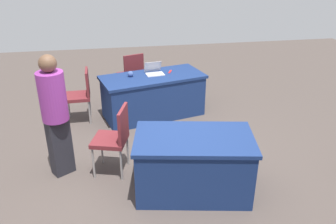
# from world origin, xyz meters

# --- Properties ---
(ground_plane) EXTENTS (14.40, 14.40, 0.00)m
(ground_plane) POSITION_xyz_m (0.00, 0.00, 0.00)
(ground_plane) COLOR #4C423D
(table_foreground) EXTENTS (1.98, 1.24, 0.77)m
(table_foreground) POSITION_xyz_m (-0.07, -2.05, 0.39)
(table_foreground) COLOR navy
(table_foreground) RESTS_ON ground
(table_mid_left) EXTENTS (1.58, 1.10, 0.77)m
(table_mid_left) POSITION_xyz_m (-0.26, 0.27, 0.39)
(table_mid_left) COLOR navy
(table_mid_left) RESTS_ON ground
(chair_near_front) EXTENTS (0.55, 0.55, 0.98)m
(chair_near_front) POSITION_xyz_m (0.68, -0.30, 0.57)
(chair_near_front) COLOR #9E9993
(chair_near_front) RESTS_ON ground
(chair_tucked_left) EXTENTS (0.45, 0.45, 0.95)m
(chair_tucked_left) POSITION_xyz_m (1.21, -2.05, 0.54)
(chair_tucked_left) COLOR #9E9993
(chair_tucked_left) RESTS_ON ground
(chair_aisle) EXTENTS (0.56, 0.56, 0.97)m
(chair_aisle) POSITION_xyz_m (0.25, -2.91, 0.56)
(chair_aisle) COLOR #9E9993
(chair_aisle) RESTS_ON ground
(person_attendee_browsing) EXTENTS (0.47, 0.47, 1.68)m
(person_attendee_browsing) POSITION_xyz_m (1.42, -0.42, 0.94)
(person_attendee_browsing) COLOR #26262D
(person_attendee_browsing) RESTS_ON ground
(laptop_silver) EXTENTS (0.35, 0.33, 0.21)m
(laptop_silver) POSITION_xyz_m (-0.12, -2.14, 0.81)
(laptop_silver) COLOR silver
(laptop_silver) RESTS_ON table_foreground
(yarn_ball) EXTENTS (0.10, 0.10, 0.10)m
(yarn_ball) POSITION_xyz_m (0.32, -2.06, 0.83)
(yarn_ball) COLOR #3F5999
(yarn_ball) RESTS_ON table_foreground
(scissors_red) EXTENTS (0.10, 0.18, 0.01)m
(scissors_red) POSITION_xyz_m (-0.42, -2.21, 0.78)
(scissors_red) COLOR red
(scissors_red) RESTS_ON table_foreground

